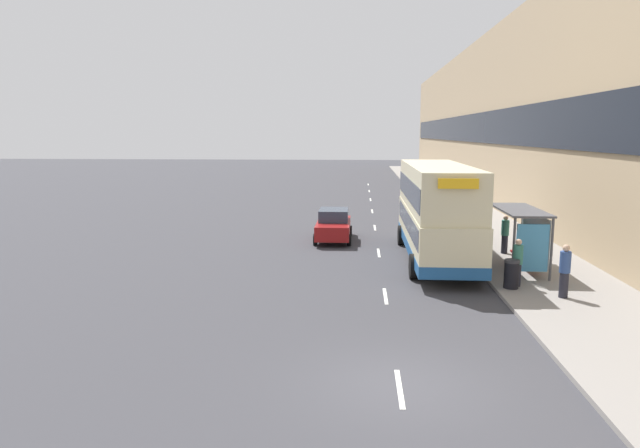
# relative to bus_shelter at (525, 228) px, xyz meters

# --- Properties ---
(ground_plane) EXTENTS (220.00, 220.00, 0.00)m
(ground_plane) POSITION_rel_bus_shelter_xyz_m (-5.77, -10.92, -1.88)
(ground_plane) COLOR #38383D
(pavement) EXTENTS (5.00, 93.00, 0.14)m
(pavement) POSITION_rel_bus_shelter_xyz_m (0.73, 27.58, -1.81)
(pavement) COLOR gray
(pavement) RESTS_ON ground_plane
(terrace_facade) EXTENTS (3.10, 93.00, 13.61)m
(terrace_facade) POSITION_rel_bus_shelter_xyz_m (4.72, 27.58, 4.92)
(terrace_facade) COLOR tan
(terrace_facade) RESTS_ON ground_plane
(lane_mark_0) EXTENTS (0.12, 2.00, 0.01)m
(lane_mark_0) POSITION_rel_bus_shelter_xyz_m (-5.77, -11.08, -1.87)
(lane_mark_0) COLOR silver
(lane_mark_0) RESTS_ON ground_plane
(lane_mark_1) EXTENTS (0.12, 2.00, 0.01)m
(lane_mark_1) POSITION_rel_bus_shelter_xyz_m (-5.77, -3.73, -1.87)
(lane_mark_1) COLOR silver
(lane_mark_1) RESTS_ON ground_plane
(lane_mark_2) EXTENTS (0.12, 2.00, 0.01)m
(lane_mark_2) POSITION_rel_bus_shelter_xyz_m (-5.77, 3.63, -1.87)
(lane_mark_2) COLOR silver
(lane_mark_2) RESTS_ON ground_plane
(lane_mark_3) EXTENTS (0.12, 2.00, 0.01)m
(lane_mark_3) POSITION_rel_bus_shelter_xyz_m (-5.77, 10.99, -1.87)
(lane_mark_3) COLOR silver
(lane_mark_3) RESTS_ON ground_plane
(lane_mark_4) EXTENTS (0.12, 2.00, 0.01)m
(lane_mark_4) POSITION_rel_bus_shelter_xyz_m (-5.77, 18.35, -1.87)
(lane_mark_4) COLOR silver
(lane_mark_4) RESTS_ON ground_plane
(lane_mark_5) EXTENTS (0.12, 2.00, 0.01)m
(lane_mark_5) POSITION_rel_bus_shelter_xyz_m (-5.77, 25.70, -1.87)
(lane_mark_5) COLOR silver
(lane_mark_5) RESTS_ON ground_plane
(lane_mark_6) EXTENTS (0.12, 2.00, 0.01)m
(lane_mark_6) POSITION_rel_bus_shelter_xyz_m (-5.77, 33.06, -1.87)
(lane_mark_6) COLOR silver
(lane_mark_6) RESTS_ON ground_plane
(lane_mark_7) EXTENTS (0.12, 2.00, 0.01)m
(lane_mark_7) POSITION_rel_bus_shelter_xyz_m (-5.77, 40.42, -1.87)
(lane_mark_7) COLOR silver
(lane_mark_7) RESTS_ON ground_plane
(bus_shelter) EXTENTS (1.60, 4.20, 2.48)m
(bus_shelter) POSITION_rel_bus_shelter_xyz_m (0.00, 0.00, 0.00)
(bus_shelter) COLOR #4C4C51
(bus_shelter) RESTS_ON ground_plane
(double_decker_bus_near) EXTENTS (2.85, 10.75, 4.30)m
(double_decker_bus_near) POSITION_rel_bus_shelter_xyz_m (-3.30, 2.13, 0.41)
(double_decker_bus_near) COLOR beige
(double_decker_bus_near) RESTS_ON ground_plane
(car_0) EXTENTS (1.93, 4.33, 1.66)m
(car_0) POSITION_rel_bus_shelter_xyz_m (-8.09, 6.73, -1.05)
(car_0) COLOR maroon
(car_0) RESTS_ON ground_plane
(pedestrian_at_shelter) EXTENTS (0.35, 0.35, 1.79)m
(pedestrian_at_shelter) POSITION_rel_bus_shelter_xyz_m (0.04, 3.31, -0.82)
(pedestrian_at_shelter) COLOR #23232D
(pedestrian_at_shelter) RESTS_ON ground_plane
(pedestrian_1) EXTENTS (0.36, 0.36, 1.84)m
(pedestrian_1) POSITION_rel_bus_shelter_xyz_m (0.25, -3.92, -0.80)
(pedestrian_1) COLOR #23232D
(pedestrian_1) RESTS_ON ground_plane
(pedestrian_2) EXTENTS (0.35, 0.35, 1.76)m
(pedestrian_2) POSITION_rel_bus_shelter_xyz_m (-0.94, -2.54, -0.84)
(pedestrian_2) COLOR #23232D
(pedestrian_2) RESTS_ON ground_plane
(litter_bin) EXTENTS (0.55, 0.55, 1.05)m
(litter_bin) POSITION_rel_bus_shelter_xyz_m (-1.22, -2.84, -1.21)
(litter_bin) COLOR black
(litter_bin) RESTS_ON ground_plane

